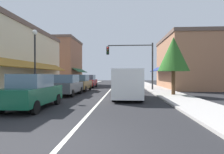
# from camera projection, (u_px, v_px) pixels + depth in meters

# --- Properties ---
(ground_plane) EXTENTS (80.00, 80.00, 0.00)m
(ground_plane) POSITION_uv_depth(u_px,v_px,m) (111.00, 89.00, 22.08)
(ground_plane) COLOR black
(sidewalk_left) EXTENTS (2.60, 56.00, 0.12)m
(sidewalk_left) POSITION_uv_depth(u_px,v_px,m) (67.00, 89.00, 22.43)
(sidewalk_left) COLOR gray
(sidewalk_left) RESTS_ON ground
(sidewalk_right) EXTENTS (2.60, 56.00, 0.12)m
(sidewalk_right) POSITION_uv_depth(u_px,v_px,m) (156.00, 89.00, 21.73)
(sidewalk_right) COLOR #A39E99
(sidewalk_right) RESTS_ON ground
(lane_center_stripe) EXTENTS (0.14, 52.00, 0.01)m
(lane_center_stripe) POSITION_uv_depth(u_px,v_px,m) (111.00, 89.00, 22.08)
(lane_center_stripe) COLOR silver
(lane_center_stripe) RESTS_ON ground
(storefront_left_block) EXTENTS (6.99, 14.20, 6.35)m
(storefront_left_block) POSITION_uv_depth(u_px,v_px,m) (3.00, 59.00, 16.67)
(storefront_left_block) COLOR beige
(storefront_left_block) RESTS_ON ground
(storefront_right_block) EXTENTS (6.57, 10.20, 6.66)m
(storefront_right_block) POSITION_uv_depth(u_px,v_px,m) (184.00, 63.00, 23.44)
(storefront_right_block) COLOR #9E6B4C
(storefront_right_block) RESTS_ON ground
(storefront_far_left) EXTENTS (5.92, 8.20, 8.18)m
(storefront_far_left) POSITION_uv_depth(u_px,v_px,m) (65.00, 62.00, 32.60)
(storefront_far_left) COLOR #8E5B42
(storefront_far_left) RESTS_ON ground
(parked_car_nearest_left) EXTENTS (1.82, 4.12, 1.77)m
(parked_car_nearest_left) POSITION_uv_depth(u_px,v_px,m) (32.00, 92.00, 9.20)
(parked_car_nearest_left) COLOR #0F4C33
(parked_car_nearest_left) RESTS_ON ground
(parked_car_second_left) EXTENTS (1.83, 4.12, 1.77)m
(parked_car_second_left) POSITION_uv_depth(u_px,v_px,m) (68.00, 85.00, 15.31)
(parked_car_second_left) COLOR #4C5156
(parked_car_second_left) RESTS_ON ground
(parked_car_third_left) EXTENTS (1.82, 4.12, 1.77)m
(parked_car_third_left) POSITION_uv_depth(u_px,v_px,m) (81.00, 83.00, 19.58)
(parked_car_third_left) COLOR brown
(parked_car_third_left) RESTS_ON ground
(parked_car_far_left) EXTENTS (1.82, 4.12, 1.77)m
(parked_car_far_left) POSITION_uv_depth(u_px,v_px,m) (89.00, 81.00, 25.16)
(parked_car_far_left) COLOR maroon
(parked_car_far_left) RESTS_ON ground
(van_in_lane) EXTENTS (2.06, 5.21, 2.12)m
(van_in_lane) POSITION_uv_depth(u_px,v_px,m) (127.00, 83.00, 13.16)
(van_in_lane) COLOR silver
(van_in_lane) RESTS_ON ground
(traffic_signal_mast_arm) EXTENTS (5.28, 0.50, 5.36)m
(traffic_signal_mast_arm) POSITION_uv_depth(u_px,v_px,m) (136.00, 58.00, 20.35)
(traffic_signal_mast_arm) COLOR #333333
(traffic_signal_mast_arm) RESTS_ON ground
(street_lamp_left_near) EXTENTS (0.36, 0.36, 5.05)m
(street_lamp_left_near) POSITION_uv_depth(u_px,v_px,m) (35.00, 53.00, 13.20)
(street_lamp_left_near) COLOR black
(street_lamp_left_near) RESTS_ON ground
(tree_right_near) EXTENTS (2.55, 2.55, 4.86)m
(tree_right_near) POSITION_uv_depth(u_px,v_px,m) (173.00, 54.00, 14.85)
(tree_right_near) COLOR #4C331E
(tree_right_near) RESTS_ON ground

